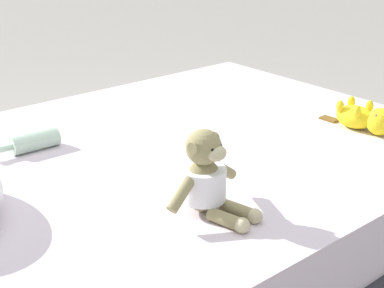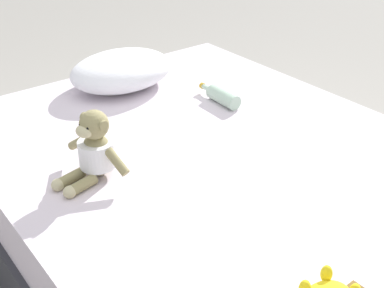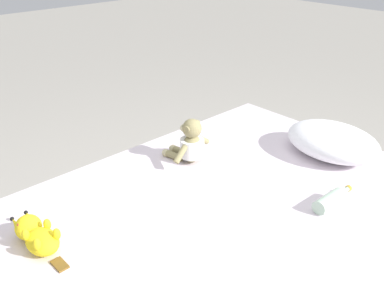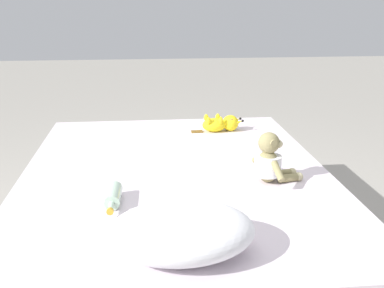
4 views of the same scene
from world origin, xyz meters
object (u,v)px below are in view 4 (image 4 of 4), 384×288
at_px(plush_yellow_creature, 221,124).
at_px(glass_bottle, 113,196).
at_px(plush_monkey, 270,162).
at_px(bed, 176,217).
at_px(pillow, 181,231).

bearing_deg(plush_yellow_creature, glass_bottle, 59.15).
bearing_deg(plush_monkey, bed, -22.39).
distance_m(bed, plush_monkey, 0.56).
height_order(plush_monkey, plush_yellow_creature, plush_monkey).
xyz_separation_m(bed, plush_monkey, (-0.42, 0.17, 0.34)).
bearing_deg(plush_monkey, glass_bottle, 13.66).
height_order(pillow, plush_monkey, plush_monkey).
xyz_separation_m(pillow, glass_bottle, (0.24, -0.42, -0.05)).
relative_size(plush_monkey, glass_bottle, 1.21).
xyz_separation_m(plush_monkey, plush_yellow_creature, (0.09, -0.85, -0.05)).
xyz_separation_m(bed, pillow, (0.03, 0.76, 0.32)).
distance_m(plush_monkey, plush_yellow_creature, 0.86).
distance_m(bed, glass_bottle, 0.52).
xyz_separation_m(bed, plush_yellow_creature, (-0.33, -0.68, 0.29)).
relative_size(plush_yellow_creature, glass_bottle, 1.38).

